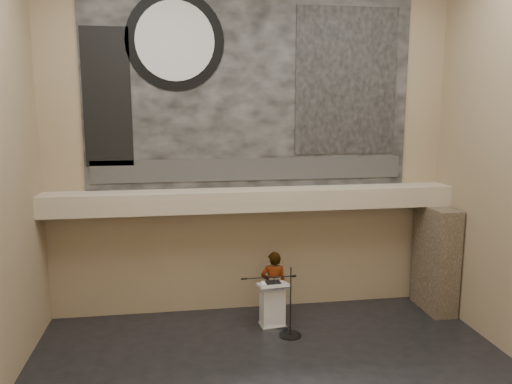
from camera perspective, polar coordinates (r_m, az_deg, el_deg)
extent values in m
cube|color=#917E5C|center=(12.43, -0.57, 5.40)|extent=(10.00, 0.02, 8.50)
cube|color=#917E5C|center=(4.73, 13.59, -2.24)|extent=(10.00, 0.02, 8.50)
cube|color=tan|center=(12.21, -0.29, -0.84)|extent=(10.00, 0.80, 0.50)
cylinder|color=#B2893D|center=(12.09, -7.78, -2.39)|extent=(0.04, 0.04, 0.06)
cylinder|color=#B2893D|center=(12.64, 8.30, -1.87)|extent=(0.04, 0.04, 0.06)
cube|color=black|center=(12.38, -0.56, 12.10)|extent=(8.00, 0.05, 5.00)
cube|color=#2D2D2D|center=(12.43, -0.52, 2.62)|extent=(7.76, 0.02, 0.55)
cylinder|color=black|center=(12.29, -9.25, 16.67)|extent=(2.30, 0.02, 2.30)
cylinder|color=silver|center=(12.27, -9.25, 16.68)|extent=(1.84, 0.02, 1.84)
cube|color=black|center=(12.91, 10.32, 12.29)|extent=(2.60, 0.02, 3.60)
cube|color=black|center=(12.30, -16.67, 10.31)|extent=(1.10, 0.02, 3.20)
cube|color=#423528|center=(13.67, 19.84, -7.18)|extent=(0.60, 1.40, 2.70)
cube|color=silver|center=(12.31, 1.87, -15.01)|extent=(0.66, 0.54, 0.08)
cube|color=silver|center=(12.11, 1.89, -12.77)|extent=(0.58, 0.43, 0.96)
cube|color=silver|center=(11.90, 1.92, -10.54)|extent=(0.74, 0.57, 0.13)
cube|color=black|center=(11.90, 1.97, -10.30)|extent=(0.35, 0.29, 0.04)
cube|color=white|center=(11.89, 1.23, -10.39)|extent=(0.25, 0.33, 0.00)
imported|color=silver|center=(12.41, 2.04, -10.66)|extent=(0.68, 0.49, 1.74)
cylinder|color=black|center=(11.95, 3.92, -15.99)|extent=(0.52, 0.52, 0.02)
cylinder|color=black|center=(11.62, 3.97, -12.40)|extent=(0.03, 0.03, 1.64)
cylinder|color=black|center=(11.30, 1.34, -9.74)|extent=(1.18, 0.03, 0.02)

